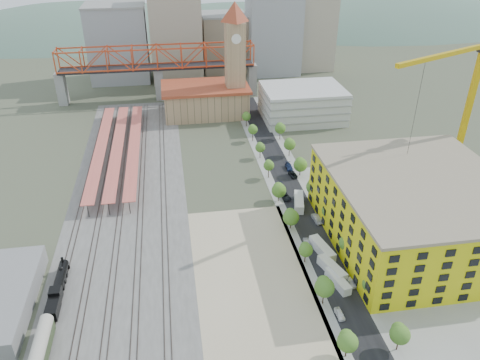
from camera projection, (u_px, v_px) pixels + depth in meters
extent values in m
plane|color=#474C38|center=(248.00, 213.00, 140.64)|extent=(400.00, 400.00, 0.00)
cube|color=#605E59|center=(129.00, 192.00, 150.77)|extent=(36.00, 165.00, 0.06)
cube|color=tan|center=(254.00, 285.00, 113.04)|extent=(28.00, 67.00, 0.06)
cube|color=black|center=(288.00, 184.00, 155.68)|extent=(12.00, 170.00, 0.06)
cube|color=gray|center=(272.00, 185.00, 154.94)|extent=(3.00, 170.00, 0.04)
cube|color=gray|center=(304.00, 182.00, 156.43)|extent=(3.00, 170.00, 0.04)
cube|color=gray|center=(420.00, 238.00, 129.56)|extent=(50.00, 90.00, 0.06)
cube|color=#382B23|center=(82.00, 196.00, 148.71)|extent=(0.12, 160.00, 0.18)
cube|color=#382B23|center=(87.00, 195.00, 148.91)|extent=(0.12, 160.00, 0.18)
cube|color=#382B23|center=(101.00, 194.00, 149.53)|extent=(0.12, 160.00, 0.18)
cube|color=#382B23|center=(106.00, 194.00, 149.72)|extent=(0.12, 160.00, 0.18)
cube|color=#382B23|center=(120.00, 193.00, 150.34)|extent=(0.12, 160.00, 0.18)
cube|color=#382B23|center=(125.00, 192.00, 150.54)|extent=(0.12, 160.00, 0.18)
cube|color=#382B23|center=(139.00, 191.00, 151.16)|extent=(0.12, 160.00, 0.18)
cube|color=#382B23|center=(144.00, 191.00, 151.35)|extent=(0.12, 160.00, 0.18)
cube|color=#382B23|center=(161.00, 190.00, 152.10)|extent=(0.12, 160.00, 0.18)
cube|color=#382B23|center=(166.00, 189.00, 152.30)|extent=(0.12, 160.00, 0.18)
cube|color=#DE6655|center=(101.00, 147.00, 170.93)|extent=(4.00, 80.00, 0.25)
cylinder|color=black|center=(102.00, 152.00, 171.91)|extent=(0.24, 0.24, 4.00)
cube|color=#DE6655|center=(118.00, 146.00, 171.74)|extent=(4.00, 80.00, 0.25)
cylinder|color=black|center=(118.00, 151.00, 172.73)|extent=(0.24, 0.24, 4.00)
cube|color=#DE6655|center=(134.00, 145.00, 172.55)|extent=(4.00, 80.00, 0.25)
cylinder|color=black|center=(135.00, 150.00, 173.54)|extent=(0.24, 0.24, 4.00)
cube|color=tan|center=(206.00, 101.00, 207.40)|extent=(36.00, 22.00, 12.00)
cube|color=#993B21|center=(205.00, 87.00, 204.19)|extent=(38.00, 24.00, 1.20)
cube|color=tan|center=(235.00, 70.00, 200.52)|extent=(8.00, 8.00, 40.00)
pyramid|color=#993B21|center=(235.00, 1.00, 186.68)|extent=(12.00, 12.00, 8.00)
cylinder|color=white|center=(236.00, 39.00, 190.08)|extent=(4.00, 0.30, 4.00)
cube|color=silver|center=(303.00, 103.00, 202.16)|extent=(34.00, 26.00, 14.00)
cube|color=gray|center=(62.00, 89.00, 217.59)|extent=(4.00, 6.00, 15.00)
cube|color=gray|center=(252.00, 79.00, 229.80)|extent=(4.00, 6.00, 15.00)
cube|color=gray|center=(159.00, 84.00, 223.69)|extent=(4.00, 6.00, 15.00)
cube|color=black|center=(158.00, 67.00, 219.74)|extent=(90.00, 9.00, 1.00)
cube|color=yellow|center=(416.00, 212.00, 124.72)|extent=(44.00, 50.00, 18.00)
cube|color=gray|center=(423.00, 181.00, 120.07)|extent=(44.60, 50.60, 0.80)
cube|color=#9EA0A3|center=(119.00, 44.00, 245.34)|extent=(30.00, 25.00, 38.00)
cube|color=#B2A58C|center=(175.00, 30.00, 241.66)|extent=(26.00, 22.00, 52.00)
cube|color=gray|center=(224.00, 43.00, 263.64)|extent=(24.00, 24.00, 30.00)
cube|color=#9EA0A3|center=(274.00, 17.00, 251.16)|extent=(28.00, 22.00, 60.00)
cube|color=#B2A58C|center=(313.00, 29.00, 262.67)|extent=(22.00, 20.00, 44.00)
cube|color=brown|center=(198.00, 43.00, 271.31)|extent=(20.00, 20.00, 26.00)
ellipsoid|color=#4C6B59|center=(99.00, 117.00, 386.64)|extent=(396.00, 216.00, 180.00)
ellipsoid|color=#4C6B59|center=(242.00, 135.00, 414.78)|extent=(484.00, 264.00, 220.00)
ellipsoid|color=#4C6B59|center=(373.00, 104.00, 420.18)|extent=(418.00, 228.00, 190.00)
cylinder|color=black|center=(60.00, 278.00, 112.20)|extent=(2.29, 11.01, 2.29)
cube|color=black|center=(56.00, 294.00, 106.99)|extent=(2.57, 2.75, 2.94)
cylinder|color=black|center=(62.00, 260.00, 115.33)|extent=(0.64, 0.64, 1.47)
sphere|color=black|center=(61.00, 269.00, 113.19)|extent=(0.92, 0.92, 0.92)
cone|color=black|center=(66.00, 265.00, 118.24)|extent=(2.39, 1.47, 2.39)
cube|color=black|center=(53.00, 309.00, 103.72)|extent=(2.57, 5.51, 2.57)
cube|color=#22341C|center=(40.00, 355.00, 92.46)|extent=(2.66, 16.52, 2.94)
cylinder|color=#ADA899|center=(38.00, 350.00, 91.69)|extent=(2.84, 16.52, 2.84)
cube|color=gold|center=(464.00, 124.00, 143.86)|extent=(1.56, 1.56, 43.89)
cube|color=gold|center=(444.00, 55.00, 123.07)|extent=(34.11, 16.67, 1.17)
cube|color=silver|center=(338.00, 281.00, 112.59)|extent=(4.07, 8.86, 2.35)
cube|color=silver|center=(332.00, 269.00, 116.38)|extent=(5.29, 9.72, 2.58)
cube|color=silver|center=(322.00, 249.00, 123.19)|extent=(4.72, 10.10, 2.67)
cube|color=silver|center=(299.00, 202.00, 143.18)|extent=(4.91, 10.44, 2.76)
imported|color=white|center=(340.00, 314.00, 104.01)|extent=(1.68, 3.93, 1.32)
imported|color=gray|center=(307.00, 243.00, 126.46)|extent=(1.65, 4.21, 1.36)
imported|color=black|center=(285.00, 196.00, 147.29)|extent=(3.17, 5.43, 1.42)
imported|color=#1A244D|center=(281.00, 188.00, 151.94)|extent=(2.21, 5.23, 1.51)
imported|color=white|center=(350.00, 282.00, 113.03)|extent=(2.39, 4.53, 1.47)
imported|color=#96969B|center=(317.00, 219.00, 136.20)|extent=(2.26, 5.06, 1.61)
imported|color=black|center=(293.00, 175.00, 159.68)|extent=(2.60, 4.88, 1.30)
imported|color=#1A284D|center=(289.00, 167.00, 164.46)|extent=(2.35, 5.35, 1.53)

